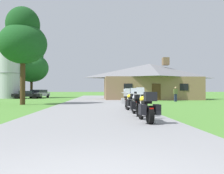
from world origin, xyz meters
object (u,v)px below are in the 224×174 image
(motorcycle_silver_second_in_row, at_px, (137,104))
(parked_silver_suv_far_left, at_px, (39,93))
(bystander_olive_shirt_near_lodge, at_px, (176,93))
(metal_silo_distant, at_px, (9,71))
(parked_black_sedan_far_left, at_px, (27,94))
(motorcycle_red_farthest_in_row, at_px, (127,100))
(motorcycle_yellow_third_in_row, at_px, (132,102))
(tree_left_near, at_px, (23,38))
(tree_left_far, at_px, (32,64))
(motorcycle_yellow_nearest_to_camera, at_px, (147,107))

(motorcycle_silver_second_in_row, xyz_separation_m, parked_silver_suv_far_left, (-11.69, 31.37, 0.17))
(bystander_olive_shirt_near_lodge, bearing_deg, metal_silo_distant, 134.62)
(motorcycle_silver_second_in_row, relative_size, parked_black_sedan_far_left, 0.49)
(motorcycle_silver_second_in_row, height_order, metal_silo_distant, metal_silo_distant)
(motorcycle_silver_second_in_row, xyz_separation_m, bystander_olive_shirt_near_lodge, (6.93, 16.08, 0.32))
(motorcycle_red_farthest_in_row, bearing_deg, motorcycle_yellow_third_in_row, -86.07)
(parked_black_sedan_far_left, bearing_deg, motorcycle_yellow_third_in_row, -155.50)
(tree_left_near, relative_size, tree_left_far, 0.88)
(motorcycle_silver_second_in_row, distance_m, motorcycle_red_farthest_in_row, 5.00)
(motorcycle_silver_second_in_row, xyz_separation_m, metal_silo_distant, (-16.07, 29.29, 3.84))
(tree_left_near, distance_m, parked_silver_suv_far_left, 21.59)
(motorcycle_red_farthest_in_row, bearing_deg, parked_black_sedan_far_left, 123.45)
(tree_left_far, relative_size, parked_silver_suv_far_left, 2.00)
(motorcycle_yellow_third_in_row, bearing_deg, tree_left_near, 128.61)
(motorcycle_silver_second_in_row, distance_m, tree_left_far, 35.92)
(bystander_olive_shirt_near_lodge, height_order, parked_black_sedan_far_left, bystander_olive_shirt_near_lodge)
(motorcycle_silver_second_in_row, height_order, tree_left_near, tree_left_near)
(tree_left_far, bearing_deg, motorcycle_yellow_third_in_row, -66.20)
(metal_silo_distant, bearing_deg, parked_black_sedan_far_left, -27.43)
(tree_left_far, distance_m, parked_silver_suv_far_left, 5.65)
(tree_left_far, xyz_separation_m, metal_silo_distant, (-2.67, -3.61, -1.49))
(motorcycle_red_farthest_in_row, distance_m, bystander_olive_shirt_near_lodge, 13.03)
(bystander_olive_shirt_near_lodge, height_order, tree_left_near, tree_left_near)
(motorcycle_red_farthest_in_row, relative_size, tree_left_far, 0.21)
(motorcycle_yellow_third_in_row, bearing_deg, metal_silo_distant, 113.96)
(tree_left_far, relative_size, metal_silo_distant, 1.10)
(motorcycle_red_farthest_in_row, xyz_separation_m, bystander_olive_shirt_near_lodge, (6.85, 11.08, 0.32))
(motorcycle_silver_second_in_row, height_order, parked_silver_suv_far_left, parked_silver_suv_far_left)
(tree_left_far, height_order, parked_silver_suv_far_left, tree_left_far)
(motorcycle_yellow_nearest_to_camera, distance_m, metal_silo_distant, 35.82)
(motorcycle_silver_second_in_row, xyz_separation_m, motorcycle_yellow_third_in_row, (0.08, 2.35, 0.00))
(parked_silver_suv_far_left, bearing_deg, parked_black_sedan_far_left, -91.98)
(motorcycle_yellow_nearest_to_camera, height_order, motorcycle_red_farthest_in_row, same)
(motorcycle_silver_second_in_row, height_order, motorcycle_red_farthest_in_row, same)
(motorcycle_silver_second_in_row, height_order, parked_black_sedan_far_left, motorcycle_silver_second_in_row)
(bystander_olive_shirt_near_lodge, height_order, tree_left_far, tree_left_far)
(metal_silo_distant, xyz_separation_m, parked_silver_suv_far_left, (4.38, 2.08, -3.68))
(bystander_olive_shirt_near_lodge, xyz_separation_m, tree_left_far, (-20.33, 16.82, 5.01))
(tree_left_far, bearing_deg, parked_silver_suv_far_left, -41.79)
(tree_left_far, bearing_deg, motorcycle_silver_second_in_row, -67.84)
(metal_silo_distant, bearing_deg, motorcycle_yellow_third_in_row, -59.07)
(bystander_olive_shirt_near_lodge, height_order, parked_silver_suv_far_left, bystander_olive_shirt_near_lodge)
(motorcycle_red_farthest_in_row, xyz_separation_m, tree_left_far, (-13.48, 27.91, 5.33))
(motorcycle_yellow_third_in_row, relative_size, bystander_olive_shirt_near_lodge, 1.25)
(metal_silo_distant, xyz_separation_m, parked_black_sedan_far_left, (3.39, -1.76, -3.81))
(motorcycle_yellow_nearest_to_camera, xyz_separation_m, parked_silver_suv_far_left, (-11.64, 33.89, 0.17))
(motorcycle_yellow_third_in_row, distance_m, metal_silo_distant, 31.65)
(bystander_olive_shirt_near_lodge, relative_size, parked_silver_suv_far_left, 0.34)
(bystander_olive_shirt_near_lodge, distance_m, tree_left_near, 16.97)
(tree_left_far, bearing_deg, tree_left_near, -77.31)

